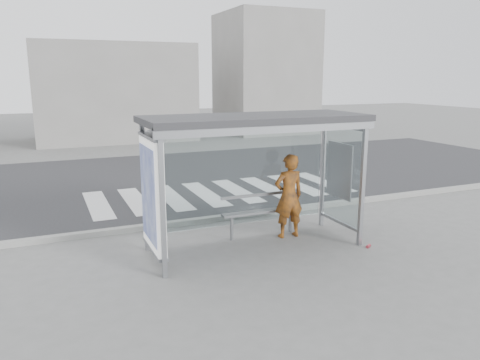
# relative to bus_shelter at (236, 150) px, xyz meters

# --- Properties ---
(ground) EXTENTS (80.00, 80.00, 0.00)m
(ground) POSITION_rel_bus_shelter_xyz_m (0.37, -0.06, -1.98)
(ground) COLOR slate
(ground) RESTS_ON ground
(road) EXTENTS (30.00, 10.00, 0.01)m
(road) POSITION_rel_bus_shelter_xyz_m (0.37, 6.94, -1.98)
(road) COLOR #28282B
(road) RESTS_ON ground
(curb) EXTENTS (30.00, 0.18, 0.12)m
(curb) POSITION_rel_bus_shelter_xyz_m (0.37, 1.89, -1.92)
(curb) COLOR gray
(curb) RESTS_ON ground
(crosswalk) EXTENTS (7.55, 3.00, 0.00)m
(crosswalk) POSITION_rel_bus_shelter_xyz_m (1.37, 4.44, -1.98)
(crosswalk) COLOR silver
(crosswalk) RESTS_ON ground
(bus_shelter) EXTENTS (4.25, 1.65, 2.62)m
(bus_shelter) POSITION_rel_bus_shelter_xyz_m (0.00, 0.00, 0.00)
(bus_shelter) COLOR gray
(bus_shelter) RESTS_ON ground
(building_center) EXTENTS (8.00, 5.00, 5.00)m
(building_center) POSITION_rel_bus_shelter_xyz_m (0.37, 17.94, 0.52)
(building_center) COLOR gray
(building_center) RESTS_ON ground
(building_right) EXTENTS (5.00, 5.00, 7.00)m
(building_right) POSITION_rel_bus_shelter_xyz_m (9.37, 17.94, 1.52)
(building_right) COLOR gray
(building_right) RESTS_ON ground
(person) EXTENTS (0.66, 0.45, 1.78)m
(person) POSITION_rel_bus_shelter_xyz_m (1.29, 0.25, -1.10)
(person) COLOR orange
(person) RESTS_ON ground
(bench) EXTENTS (1.77, 0.22, 0.92)m
(bench) POSITION_rel_bus_shelter_xyz_m (0.80, 0.52, -1.44)
(bench) COLOR slate
(bench) RESTS_ON ground
(soda_can) EXTENTS (0.13, 0.11, 0.06)m
(soda_can) POSITION_rel_bus_shelter_xyz_m (2.44, -0.96, -1.95)
(soda_can) COLOR #BF3845
(soda_can) RESTS_ON ground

